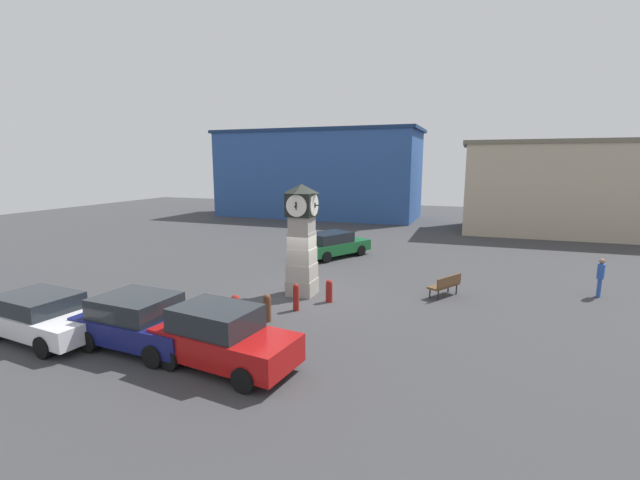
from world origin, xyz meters
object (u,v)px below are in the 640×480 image
(pedestrian_crossing_lot, at_px, (601,275))
(car_by_building, at_px, (223,337))
(car_far_lot, at_px, (333,244))
(clock_tower, at_px, (302,240))
(car_near_tower, at_px, (142,321))
(bench, at_px, (446,284))
(bollard_mid_row, at_px, (296,297))
(bollard_far_row, at_px, (267,308))
(bollard_end_row, at_px, (236,312))
(bollard_near_tower, at_px, (329,291))
(car_navy_sedan, at_px, (43,316))

(pedestrian_crossing_lot, bearing_deg, car_by_building, -136.71)
(car_by_building, height_order, car_far_lot, car_by_building)
(clock_tower, distance_m, pedestrian_crossing_lot, 12.27)
(car_near_tower, relative_size, bench, 2.47)
(bollard_mid_row, xyz_separation_m, car_by_building, (-0.10, -4.78, 0.30))
(bollard_mid_row, height_order, bollard_far_row, bollard_mid_row)
(clock_tower, height_order, bollard_mid_row, clock_tower)
(car_far_lot, bearing_deg, bollard_end_row, -87.73)
(bollard_mid_row, bearing_deg, pedestrian_crossing_lot, 27.38)
(bench, bearing_deg, bollard_end_row, -136.16)
(clock_tower, relative_size, bollard_mid_row, 4.46)
(bollard_end_row, relative_size, pedestrian_crossing_lot, 0.74)
(bollard_near_tower, height_order, car_by_building, car_by_building)
(bollard_mid_row, xyz_separation_m, pedestrian_crossing_lot, (11.04, 5.72, 0.39))
(bench, bearing_deg, bollard_mid_row, -144.78)
(bollard_near_tower, height_order, bollard_far_row, bollard_far_row)
(car_navy_sedan, height_order, bench, car_navy_sedan)
(clock_tower, relative_size, bollard_end_row, 3.88)
(bench, bearing_deg, pedestrian_crossing_lot, 19.58)
(bollard_mid_row, height_order, bench, bollard_mid_row)
(car_navy_sedan, bearing_deg, pedestrian_crossing_lot, 31.52)
(car_navy_sedan, bearing_deg, bollard_far_row, 31.51)
(car_by_building, bearing_deg, bollard_mid_row, 88.80)
(bollard_far_row, height_order, car_navy_sedan, car_navy_sedan)
(car_navy_sedan, bearing_deg, bollard_mid_row, 37.84)
(car_navy_sedan, xyz_separation_m, car_near_tower, (3.36, 0.55, 0.06))
(bench, bearing_deg, car_by_building, -121.88)
(bollard_mid_row, relative_size, car_by_building, 0.25)
(bench, bearing_deg, car_navy_sedan, -143.30)
(pedestrian_crossing_lot, bearing_deg, bollard_far_row, -148.47)
(clock_tower, distance_m, car_by_building, 6.89)
(bollard_mid_row, height_order, car_by_building, car_by_building)
(car_far_lot, relative_size, pedestrian_crossing_lot, 2.97)
(bollard_near_tower, xyz_separation_m, car_by_building, (-0.94, -6.12, 0.36))
(car_by_building, bearing_deg, bollard_near_tower, 81.26)
(bollard_mid_row, distance_m, car_near_tower, 5.42)
(bollard_near_tower, height_order, car_far_lot, car_far_lot)
(car_far_lot, height_order, pedestrian_crossing_lot, pedestrian_crossing_lot)
(bollard_near_tower, bearing_deg, car_navy_sedan, -138.90)
(car_by_building, distance_m, pedestrian_crossing_lot, 15.31)
(clock_tower, xyz_separation_m, car_navy_sedan, (-5.90, -6.94, -1.59))
(bollard_end_row, bearing_deg, car_navy_sedan, -153.77)
(car_navy_sedan, bearing_deg, bench, 36.70)
(car_far_lot, bearing_deg, pedestrian_crossing_lot, -15.50)
(clock_tower, xyz_separation_m, bollard_mid_row, (0.54, -1.94, -1.79))
(bollard_far_row, xyz_separation_m, car_by_building, (0.40, -3.41, 0.33))
(car_near_tower, relative_size, pedestrian_crossing_lot, 2.54)
(car_far_lot, distance_m, bench, 8.75)
(bollard_far_row, bearing_deg, car_navy_sedan, -148.49)
(clock_tower, xyz_separation_m, pedestrian_crossing_lot, (11.58, 3.78, -1.40))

